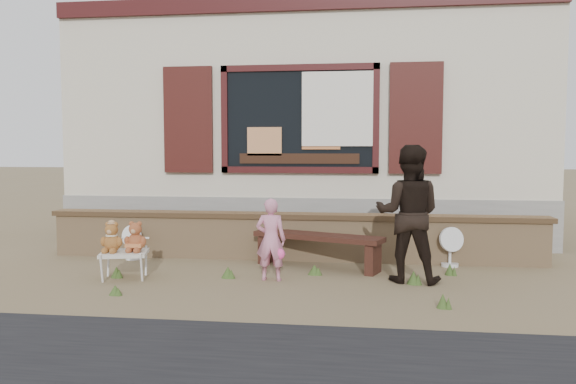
# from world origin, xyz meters

# --- Properties ---
(ground) EXTENTS (80.00, 80.00, 0.00)m
(ground) POSITION_xyz_m (0.00, 0.00, 0.00)
(ground) COLOR brown
(ground) RESTS_ON ground
(shopfront) EXTENTS (8.04, 5.13, 4.00)m
(shopfront) POSITION_xyz_m (0.00, 4.49, 2.00)
(shopfront) COLOR #B9AA95
(shopfront) RESTS_ON ground
(brick_wall) EXTENTS (7.10, 0.36, 0.67)m
(brick_wall) POSITION_xyz_m (0.00, 1.00, 0.34)
(brick_wall) COLOR tan
(brick_wall) RESTS_ON ground
(bench) EXTENTS (1.79, 0.98, 0.45)m
(bench) POSITION_xyz_m (0.41, 0.48, 0.33)
(bench) COLOR black
(bench) RESTS_ON ground
(folding_chair) EXTENTS (0.65, 0.60, 0.33)m
(folding_chair) POSITION_xyz_m (-1.87, -0.46, 0.30)
(folding_chair) COLOR beige
(folding_chair) RESTS_ON ground
(teddy_bear_left) EXTENTS (0.32, 0.30, 0.37)m
(teddy_bear_left) POSITION_xyz_m (-2.01, -0.49, 0.52)
(teddy_bear_left) COLOR brown
(teddy_bear_left) RESTS_ON folding_chair
(teddy_bear_right) EXTENTS (0.33, 0.30, 0.38)m
(teddy_bear_right) POSITION_xyz_m (-1.74, -0.42, 0.52)
(teddy_bear_right) COLOR brown
(teddy_bear_right) RESTS_ON folding_chair
(child) EXTENTS (0.37, 0.25, 0.99)m
(child) POSITION_xyz_m (-0.09, -0.31, 0.50)
(child) COLOR pink
(child) RESTS_ON ground
(adult) EXTENTS (0.88, 0.73, 1.63)m
(adult) POSITION_xyz_m (1.54, -0.14, 0.81)
(adult) COLOR black
(adult) RESTS_ON ground
(fan_left) EXTENTS (0.32, 0.21, 0.50)m
(fan_left) POSITION_xyz_m (-2.25, 0.71, 0.25)
(fan_left) COLOR white
(fan_left) RESTS_ON ground
(fan_right) EXTENTS (0.35, 0.23, 0.54)m
(fan_right) POSITION_xyz_m (2.18, 0.80, 0.27)
(fan_right) COLOR silver
(fan_right) RESTS_ON ground
(grass_tufts) EXTENTS (4.23, 1.64, 0.16)m
(grass_tufts) POSITION_xyz_m (0.25, -0.36, 0.07)
(grass_tufts) COLOR #385120
(grass_tufts) RESTS_ON ground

